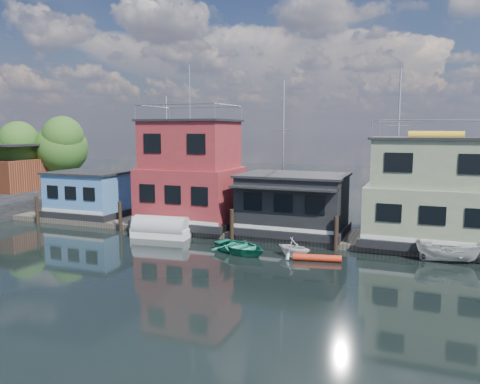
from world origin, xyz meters
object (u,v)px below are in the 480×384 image
at_px(houseboat_red, 191,175).
at_px(houseboat_dark, 293,203).
at_px(houseboat_green, 433,193).
at_px(dinghy_white, 294,247).
at_px(dinghy_teal, 240,247).
at_px(tarp_runabout, 161,229).
at_px(houseboat_blue, 90,194).
at_px(red_kayak, 317,258).
at_px(motorboat, 449,251).

height_order(houseboat_red, houseboat_dark, houseboat_red).
height_order(houseboat_green, dinghy_white, houseboat_green).
distance_m(houseboat_green, dinghy_white, 9.59).
xyz_separation_m(dinghy_teal, tarp_runabout, (-6.73, 1.89, 0.21)).
bearing_deg(tarp_runabout, houseboat_blue, 151.97).
bearing_deg(houseboat_green, dinghy_white, -146.30).
distance_m(red_kayak, dinghy_white, 1.64).
distance_m(houseboat_blue, tarp_runabout, 9.74).
bearing_deg(tarp_runabout, dinghy_white, -14.95).
bearing_deg(dinghy_teal, motorboat, -54.62).
relative_size(houseboat_red, dinghy_teal, 3.11).
xyz_separation_m(houseboat_dark, red_kayak, (2.93, -5.51, -2.21)).
bearing_deg(houseboat_green, motorboat, -72.90).
distance_m(houseboat_blue, dinghy_white, 19.64).
bearing_deg(red_kayak, houseboat_dark, 107.59).
distance_m(tarp_runabout, dinghy_white, 10.09).
bearing_deg(houseboat_blue, red_kayak, -15.13).
relative_size(houseboat_blue, motorboat, 1.79).
height_order(houseboat_dark, motorboat, houseboat_dark).
xyz_separation_m(houseboat_dark, motorboat, (9.95, -3.06, -1.73)).
xyz_separation_m(houseboat_red, red_kayak, (10.93, -5.52, -3.90)).
height_order(houseboat_green, dinghy_teal, houseboat_green).
relative_size(houseboat_blue, houseboat_dark, 0.86).
bearing_deg(motorboat, dinghy_white, 102.36).
distance_m(motorboat, dinghy_teal, 12.02).
xyz_separation_m(houseboat_dark, dinghy_teal, (-1.83, -5.43, -2.02)).
relative_size(houseboat_red, tarp_runabout, 2.84).
bearing_deg(motorboat, dinghy_teal, 100.64).
distance_m(houseboat_blue, houseboat_red, 9.69).
bearing_deg(red_kayak, houseboat_red, 142.74).
bearing_deg(dinghy_white, dinghy_teal, 114.65).
bearing_deg(motorboat, houseboat_red, 79.53).
height_order(houseboat_red, dinghy_white, houseboat_red).
distance_m(motorboat, red_kayak, 7.45).
distance_m(dinghy_teal, dinghy_white, 3.27).
distance_m(houseboat_blue, red_kayak, 21.26).
bearing_deg(houseboat_blue, dinghy_teal, -19.17).
height_order(houseboat_green, tarp_runabout, houseboat_green).
relative_size(houseboat_dark, dinghy_teal, 1.94).
relative_size(motorboat, red_kayak, 1.29).
distance_m(houseboat_green, motorboat, 4.31).
bearing_deg(motorboat, houseboat_blue, 82.86).
bearing_deg(houseboat_blue, tarp_runabout, -21.69).
bearing_deg(dinghy_white, motorboat, -59.00).
bearing_deg(tarp_runabout, red_kayak, -16.08).
xyz_separation_m(houseboat_red, houseboat_green, (17.00, 0.00, -0.55)).
height_order(houseboat_dark, houseboat_green, houseboat_green).
xyz_separation_m(houseboat_blue, red_kayak, (20.43, -5.52, -2.00)).
bearing_deg(houseboat_dark, motorboat, -17.08).
bearing_deg(houseboat_dark, dinghy_teal, -108.67).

